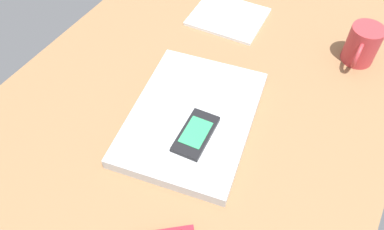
{
  "coord_description": "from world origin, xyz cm",
  "views": [
    {
      "loc": [
        49.53,
        25.58,
        65.05
      ],
      "look_at": [
        7.7,
        1.71,
        5.0
      ],
      "focal_mm": 36.06,
      "sensor_mm": 36.0,
      "label": 1
    }
  ],
  "objects": [
    {
      "name": "desk_surface",
      "position": [
        0.0,
        0.0,
        1.5
      ],
      "size": [
        120.0,
        80.0,
        3.0
      ],
      "primitive_type": "cube",
      "color": "olive",
      "rests_on": "ground"
    },
    {
      "name": "laptop_closed",
      "position": [
        7.7,
        1.71,
        4.22
      ],
      "size": [
        35.52,
        28.74,
        2.44
      ],
      "primitive_type": "cube",
      "rotation": [
        0.0,
        0.0,
        0.18
      ],
      "color": "#B7BABC",
      "rests_on": "desk_surface"
    },
    {
      "name": "coffee_mug",
      "position": [
        -27.03,
        25.87,
        7.47
      ],
      "size": [
        10.53,
        7.2,
        8.95
      ],
      "color": "#B23338",
      "rests_on": "desk_surface"
    },
    {
      "name": "cell_phone_on_laptop",
      "position": [
        11.98,
        4.99,
        5.98
      ],
      "size": [
        11.16,
        6.32,
        1.13
      ],
      "color": "black",
      "rests_on": "laptop_closed"
    },
    {
      "name": "notepad",
      "position": [
        -26.29,
        -6.97,
        3.4
      ],
      "size": [
        16.36,
        18.83,
        0.8
      ],
      "primitive_type": "cube",
      "rotation": [
        0.0,
        0.0,
        0.06
      ],
      "color": "white",
      "rests_on": "desk_surface"
    }
  ]
}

